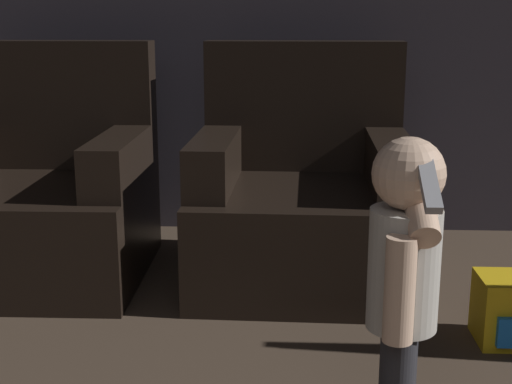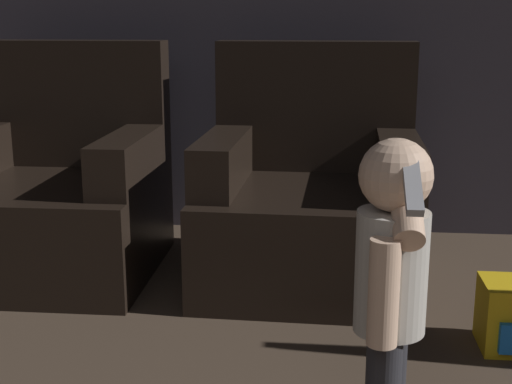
{
  "view_description": "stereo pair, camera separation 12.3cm",
  "coord_description": "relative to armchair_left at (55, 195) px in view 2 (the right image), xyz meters",
  "views": [
    {
      "loc": [
        0.17,
        0.96,
        1.05
      ],
      "look_at": [
        0.07,
        3.16,
        0.51
      ],
      "focal_mm": 50.0,
      "sensor_mm": 36.0,
      "label": 1
    },
    {
      "loc": [
        0.29,
        0.97,
        1.05
      ],
      "look_at": [
        0.07,
        3.16,
        0.51
      ],
      "focal_mm": 50.0,
      "sensor_mm": 36.0,
      "label": 2
    }
  ],
  "objects": [
    {
      "name": "armchair_left",
      "position": [
        0.0,
        0.0,
        0.0
      ],
      "size": [
        0.86,
        0.86,
        0.96
      ],
      "rotation": [
        0.0,
        0.0,
        0.01
      ],
      "color": "black",
      "rests_on": "ground_plane"
    },
    {
      "name": "armchair_right",
      "position": [
        1.08,
        -0.0,
        0.0
      ],
      "size": [
        0.88,
        0.88,
        0.96
      ],
      "rotation": [
        0.0,
        0.0,
        -0.03
      ],
      "color": "black",
      "rests_on": "ground_plane"
    },
    {
      "name": "person_toddler",
      "position": [
        1.3,
        -1.21,
        0.15
      ],
      "size": [
        0.17,
        0.31,
        0.79
      ],
      "rotation": [
        0.0,
        0.0,
        -1.81
      ],
      "color": "#28282D",
      "rests_on": "ground_plane"
    }
  ]
}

